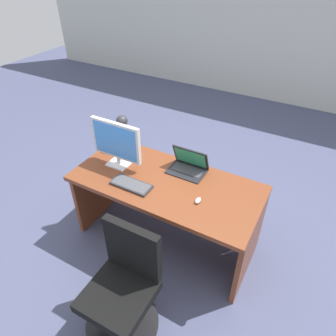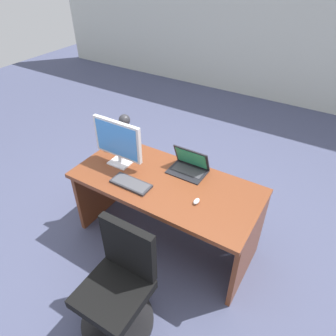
{
  "view_description": "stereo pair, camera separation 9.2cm",
  "coord_description": "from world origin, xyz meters",
  "px_view_note": "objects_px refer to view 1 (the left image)",
  "views": [
    {
      "loc": [
        1.01,
        -1.78,
        2.4
      ],
      "look_at": [
        0.0,
        0.04,
        0.86
      ],
      "focal_mm": 32.84,
      "sensor_mm": 36.0,
      "label": 1
    },
    {
      "loc": [
        1.09,
        -1.73,
        2.4
      ],
      "look_at": [
        0.0,
        0.04,
        0.86
      ],
      "focal_mm": 32.84,
      "sensor_mm": 36.0,
      "label": 2
    }
  ],
  "objects_px": {
    "monitor": "(116,142)",
    "desk_lamp": "(123,125)",
    "office_chair": "(124,292)",
    "laptop": "(189,163)",
    "keyboard": "(131,185)",
    "mouse": "(198,200)",
    "desk": "(168,196)"
  },
  "relations": [
    {
      "from": "monitor",
      "to": "desk",
      "type": "bearing_deg",
      "value": 4.55
    },
    {
      "from": "laptop",
      "to": "desk",
      "type": "bearing_deg",
      "value": -114.31
    },
    {
      "from": "keyboard",
      "to": "desk",
      "type": "bearing_deg",
      "value": 46.18
    },
    {
      "from": "monitor",
      "to": "keyboard",
      "type": "bearing_deg",
      "value": -35.59
    },
    {
      "from": "monitor",
      "to": "laptop",
      "type": "height_order",
      "value": "monitor"
    },
    {
      "from": "desk_lamp",
      "to": "mouse",
      "type": "bearing_deg",
      "value": -20.72
    },
    {
      "from": "keyboard",
      "to": "desk_lamp",
      "type": "xyz_separation_m",
      "value": [
        -0.4,
        0.46,
        0.24
      ]
    },
    {
      "from": "keyboard",
      "to": "desk_lamp",
      "type": "height_order",
      "value": "desk_lamp"
    },
    {
      "from": "desk_lamp",
      "to": "office_chair",
      "type": "distance_m",
      "value": 1.48
    },
    {
      "from": "mouse",
      "to": "keyboard",
      "type": "bearing_deg",
      "value": -170.98
    },
    {
      "from": "keyboard",
      "to": "monitor",
      "type": "bearing_deg",
      "value": 144.41
    },
    {
      "from": "mouse",
      "to": "monitor",
      "type": "bearing_deg",
      "value": 172.92
    },
    {
      "from": "keyboard",
      "to": "desk_lamp",
      "type": "bearing_deg",
      "value": 130.77
    },
    {
      "from": "office_chair",
      "to": "laptop",
      "type": "bearing_deg",
      "value": 91.46
    },
    {
      "from": "mouse",
      "to": "desk_lamp",
      "type": "xyz_separation_m",
      "value": [
        -0.97,
        0.37,
        0.24
      ]
    },
    {
      "from": "monitor",
      "to": "desk_lamp",
      "type": "distance_m",
      "value": 0.29
    },
    {
      "from": "desk",
      "to": "laptop",
      "type": "relative_size",
      "value": 4.96
    },
    {
      "from": "desk",
      "to": "desk_lamp",
      "type": "height_order",
      "value": "desk_lamp"
    },
    {
      "from": "keyboard",
      "to": "desk_lamp",
      "type": "distance_m",
      "value": 0.65
    },
    {
      "from": "laptop",
      "to": "keyboard",
      "type": "distance_m",
      "value": 0.55
    },
    {
      "from": "keyboard",
      "to": "office_chair",
      "type": "xyz_separation_m",
      "value": [
        0.35,
        -0.65,
        -0.39
      ]
    },
    {
      "from": "monitor",
      "to": "desk_lamp",
      "type": "height_order",
      "value": "monitor"
    },
    {
      "from": "desk_lamp",
      "to": "desk",
      "type": "bearing_deg",
      "value": -19.58
    },
    {
      "from": "monitor",
      "to": "office_chair",
      "type": "distance_m",
      "value": 1.23
    },
    {
      "from": "desk",
      "to": "desk_lamp",
      "type": "distance_m",
      "value": 0.81
    },
    {
      "from": "laptop",
      "to": "office_chair",
      "type": "xyz_separation_m",
      "value": [
        0.03,
        -1.1,
        -0.45
      ]
    },
    {
      "from": "office_chair",
      "to": "mouse",
      "type": "bearing_deg",
      "value": 73.11
    },
    {
      "from": "monitor",
      "to": "office_chair",
      "type": "height_order",
      "value": "monitor"
    },
    {
      "from": "monitor",
      "to": "office_chair",
      "type": "xyz_separation_m",
      "value": [
        0.63,
        -0.85,
        -0.63
      ]
    },
    {
      "from": "desk",
      "to": "laptop",
      "type": "height_order",
      "value": "laptop"
    },
    {
      "from": "desk",
      "to": "desk_lamp",
      "type": "xyz_separation_m",
      "value": [
        -0.62,
        0.22,
        0.46
      ]
    },
    {
      "from": "keyboard",
      "to": "mouse",
      "type": "xyz_separation_m",
      "value": [
        0.58,
        0.09,
        0.01
      ]
    }
  ]
}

